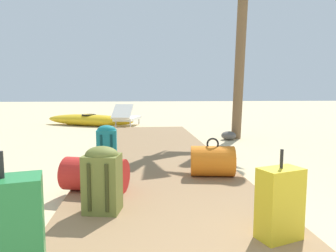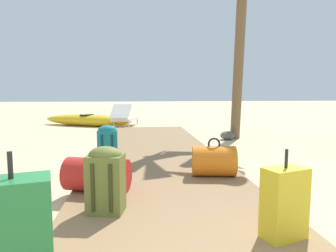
% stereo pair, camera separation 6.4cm
% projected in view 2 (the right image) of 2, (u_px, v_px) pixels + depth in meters
% --- Properties ---
extents(ground_plane, '(60.00, 60.00, 0.00)m').
position_uv_depth(ground_plane, '(161.00, 175.00, 4.44)').
color(ground_plane, '#D1BA8C').
extents(boardwalk, '(2.14, 8.64, 0.08)m').
position_uv_depth(boardwalk, '(156.00, 159.00, 5.29)').
color(boardwalk, olive).
rests_on(boardwalk, ground).
extents(suitcase_green, '(0.39, 0.30, 0.83)m').
position_uv_depth(suitcase_green, '(15.00, 249.00, 1.51)').
color(suitcase_green, '#237538').
rests_on(suitcase_green, boardwalk).
extents(backpack_olive, '(0.36, 0.32, 0.62)m').
position_uv_depth(backpack_olive, '(106.00, 178.00, 2.83)').
color(backpack_olive, olive).
rests_on(backpack_olive, boardwalk).
extents(duffel_bag_red, '(0.78, 0.56, 0.48)m').
position_uv_depth(duffel_bag_red, '(97.00, 175.00, 3.44)').
color(duffel_bag_red, red).
rests_on(duffel_bag_red, boardwalk).
extents(backpack_teal, '(0.29, 0.23, 0.61)m').
position_uv_depth(backpack_teal, '(108.00, 145.00, 4.57)').
color(backpack_teal, '#197A7F').
rests_on(backpack_teal, boardwalk).
extents(duffel_bag_orange, '(0.61, 0.47, 0.51)m').
position_uv_depth(duffel_bag_orange, '(214.00, 161.00, 4.07)').
color(duffel_bag_orange, orange).
rests_on(duffel_bag_orange, boardwalk).
extents(suitcase_yellow, '(0.37, 0.29, 0.69)m').
position_uv_depth(suitcase_yellow, '(284.00, 203.00, 2.33)').
color(suitcase_yellow, gold).
rests_on(suitcase_yellow, boardwalk).
extents(lounge_chair, '(0.97, 1.66, 0.76)m').
position_uv_depth(lounge_chair, '(125.00, 117.00, 10.27)').
color(lounge_chair, white).
rests_on(lounge_chair, ground).
extents(kayak, '(3.31, 2.07, 0.39)m').
position_uv_depth(kayak, '(87.00, 120.00, 10.54)').
color(kayak, gold).
rests_on(kayak, ground).
extents(rock_left_mid, '(0.35, 0.36, 0.15)m').
position_uv_depth(rock_left_mid, '(12.00, 185.00, 3.68)').
color(rock_left_mid, '#5B5651').
rests_on(rock_left_mid, ground).
extents(rock_right_near, '(0.45, 0.43, 0.21)m').
position_uv_depth(rock_right_near, '(228.00, 135.00, 7.56)').
color(rock_right_near, '#5B5651').
rests_on(rock_right_near, ground).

